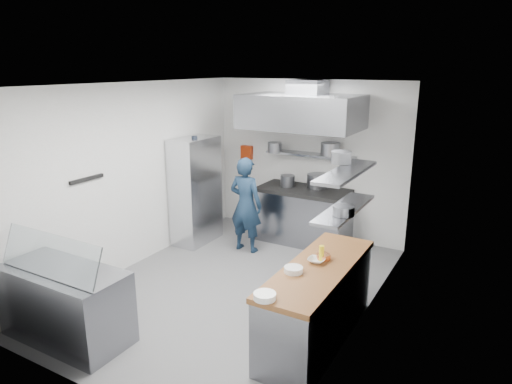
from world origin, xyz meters
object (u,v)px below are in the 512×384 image
Objects in this scene: chef at (246,205)px; wire_rack at (196,191)px; display_case at (66,304)px; gas_range at (303,216)px.

wire_rack reaches higher than chef.
display_case is at bearing 82.30° from chef.
display_case is at bearing -105.02° from gas_range.
chef is at bearing -126.96° from gas_range.
chef is at bearing 82.14° from display_case.
display_case is (0.53, -3.17, -0.50)m from wire_rack.
chef reaches higher than gas_range.
wire_rack is at bearing -150.21° from gas_range.
gas_range is at bearing 29.79° from wire_rack.
display_case is (-1.10, -4.10, -0.03)m from gas_range.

